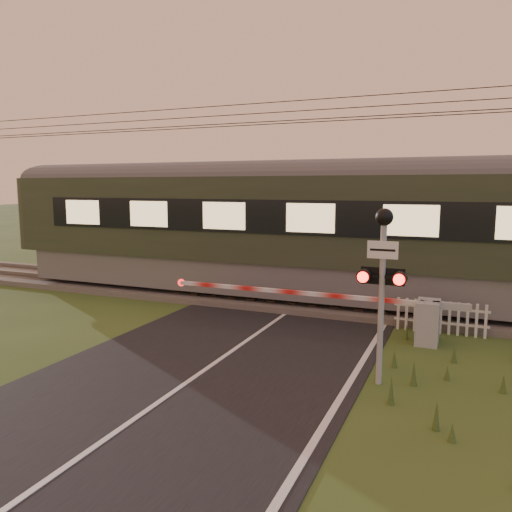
% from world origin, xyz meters
% --- Properties ---
extents(ground, '(160.00, 160.00, 0.00)m').
position_xyz_m(ground, '(0.00, 0.00, 0.00)').
color(ground, '#2E491C').
rests_on(ground, ground).
extents(road, '(6.00, 140.00, 0.03)m').
position_xyz_m(road, '(0.02, -0.23, 0.01)').
color(road, black).
rests_on(road, ground).
extents(track_bed, '(140.00, 3.40, 0.39)m').
position_xyz_m(track_bed, '(0.00, 6.50, 0.07)').
color(track_bed, '#47423D').
rests_on(track_bed, ground).
extents(overhead_wires, '(120.00, 0.62, 0.62)m').
position_xyz_m(overhead_wires, '(0.00, 6.50, 5.72)').
color(overhead_wires, black).
rests_on(overhead_wires, ground).
extents(boom_gate, '(7.54, 0.77, 1.03)m').
position_xyz_m(boom_gate, '(3.42, 3.70, 0.57)').
color(boom_gate, gray).
rests_on(boom_gate, ground).
extents(crossing_signal, '(0.82, 0.35, 3.21)m').
position_xyz_m(crossing_signal, '(3.23, 0.86, 2.20)').
color(crossing_signal, gray).
rests_on(crossing_signal, ground).
extents(picket_fence, '(2.21, 0.07, 0.82)m').
position_xyz_m(picket_fence, '(4.11, 4.60, 0.42)').
color(picket_fence, silver).
rests_on(picket_fence, ground).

